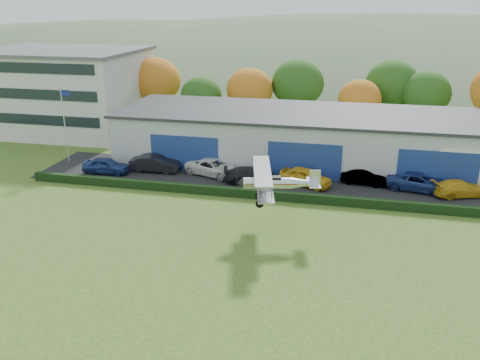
% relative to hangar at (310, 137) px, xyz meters
% --- Properties ---
extents(ground, '(300.00, 300.00, 0.00)m').
position_rel_hangar_xyz_m(ground, '(-5.00, -27.98, -2.66)').
color(ground, '#35581B').
rests_on(ground, ground).
extents(apron, '(48.00, 9.00, 0.05)m').
position_rel_hangar_xyz_m(apron, '(-2.00, -6.98, -2.63)').
color(apron, black).
rests_on(apron, ground).
extents(hedge, '(46.00, 0.60, 0.80)m').
position_rel_hangar_xyz_m(hedge, '(-2.00, -11.78, -2.26)').
color(hedge, black).
rests_on(hedge, ground).
extents(hangar, '(40.60, 12.60, 5.30)m').
position_rel_hangar_xyz_m(hangar, '(0.00, 0.00, 0.00)').
color(hangar, '#B2B7BC').
rests_on(hangar, ground).
extents(office_block, '(20.60, 15.60, 10.40)m').
position_rel_hangar_xyz_m(office_block, '(-33.00, 7.02, 2.56)').
color(office_block, silver).
rests_on(office_block, ground).
extents(flagpole, '(1.05, 0.10, 8.00)m').
position_rel_hangar_xyz_m(flagpole, '(-24.88, -5.98, 2.13)').
color(flagpole, silver).
rests_on(flagpole, ground).
extents(tree_belt, '(75.70, 13.22, 10.12)m').
position_rel_hangar_xyz_m(tree_belt, '(-4.15, 12.64, 2.95)').
color(tree_belt, '#3D2614').
rests_on(tree_belt, ground).
extents(distant_hills, '(430.00, 196.00, 56.00)m').
position_rel_hangar_xyz_m(distant_hills, '(-9.38, 112.02, -15.70)').
color(distant_hills, '#4C6642').
rests_on(distant_hills, ground).
extents(car_0, '(4.74, 2.16, 1.58)m').
position_rel_hangar_xyz_m(car_0, '(-19.30, -8.58, -1.82)').
color(car_0, navy).
rests_on(car_0, apron).
extents(car_1, '(5.08, 1.95, 1.65)m').
position_rel_hangar_xyz_m(car_1, '(-14.78, -7.03, -1.78)').
color(car_1, black).
rests_on(car_1, apron).
extents(car_2, '(6.15, 4.25, 1.56)m').
position_rel_hangar_xyz_m(car_2, '(-8.78, -6.81, -1.83)').
color(car_2, silver).
rests_on(car_2, apron).
extents(car_3, '(5.31, 3.18, 1.44)m').
position_rel_hangar_xyz_m(car_3, '(-4.82, -8.05, -1.89)').
color(car_3, black).
rests_on(car_3, apron).
extents(car_4, '(5.26, 3.55, 1.66)m').
position_rel_hangar_xyz_m(car_4, '(0.34, -7.72, -1.77)').
color(car_4, gold).
rests_on(car_4, apron).
extents(car_5, '(4.28, 2.00, 1.36)m').
position_rel_hangar_xyz_m(car_5, '(5.61, -6.28, -1.93)').
color(car_5, gray).
rests_on(car_5, apron).
extents(car_6, '(6.07, 3.72, 1.57)m').
position_rel_hangar_xyz_m(car_6, '(10.51, -6.78, -1.82)').
color(car_6, navy).
rests_on(car_6, apron).
extents(car_7, '(5.31, 3.60, 1.43)m').
position_rel_hangar_xyz_m(car_7, '(13.87, -7.46, -1.89)').
color(car_7, gold).
rests_on(car_7, apron).
extents(biplane, '(6.18, 7.04, 2.62)m').
position_rel_hangar_xyz_m(biplane, '(-1.11, -17.59, 1.15)').
color(biplane, silver).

